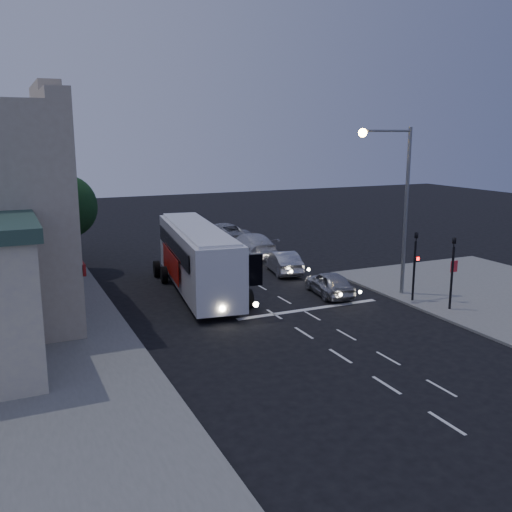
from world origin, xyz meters
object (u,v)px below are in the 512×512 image
car_suv (329,283)px  traffic_signal_side (453,264)px  car_sedan_a (283,262)px  regulatory_sign (453,274)px  tour_bus (197,256)px  streetlight (397,192)px  traffic_signal_main (415,258)px  car_sedan_b (250,244)px  car_sedan_c (220,233)px  street_tree (64,204)px

car_suv → traffic_signal_side: bearing=136.8°
car_sedan_a → regulatory_sign: size_ratio=1.97×
tour_bus → regulatory_sign: bearing=-27.5°
streetlight → traffic_signal_main: bearing=-79.8°
car_suv → traffic_signal_side: size_ratio=0.98×
traffic_signal_main → streetlight: size_ratio=0.46×
tour_bus → car_sedan_b: 10.22m
car_sedan_a → car_sedan_c: (0.07, 11.42, 0.11)m
car_sedan_a → streetlight: 9.41m
car_sedan_a → streetlight: (2.98, -7.38, 5.02)m
car_suv → car_sedan_a: size_ratio=0.93×
car_sedan_c → regulatory_sign: size_ratio=2.69×
car_sedan_b → street_tree: (-12.86, -0.32, 3.66)m
car_suv → traffic_signal_main: 4.81m
streetlight → street_tree: bearing=140.5°
car_suv → car_sedan_a: (0.07, 5.78, 0.03)m
traffic_signal_main → regulatory_sign: traffic_signal_main is taller
car_sedan_b → traffic_signal_main: size_ratio=1.41×
regulatory_sign → car_suv: bearing=141.1°
traffic_signal_side → streetlight: (-0.96, 3.40, 3.31)m
car_suv → traffic_signal_main: size_ratio=0.98×
streetlight → car_sedan_b: bearing=101.6°
regulatory_sign → street_tree: street_tree is taller
car_sedan_a → street_tree: (-12.57, 5.45, 3.78)m
car_sedan_c → streetlight: 19.64m
streetlight → tour_bus: bearing=149.6°
car_suv → car_sedan_b: car_sedan_b is taller
streetlight → regulatory_sign: bearing=-51.3°
car_suv → streetlight: size_ratio=0.45×
traffic_signal_side → car_sedan_a: bearing=110.1°
car_sedan_c → traffic_signal_main: (3.16, -20.22, 1.60)m
tour_bus → streetlight: 11.49m
car_sedan_b → traffic_signal_side: traffic_signal_side is taller
car_suv → street_tree: 17.23m
car_sedan_a → regulatory_sign: bearing=127.4°
car_sedan_a → streetlight: streetlight is taller
tour_bus → street_tree: 9.89m
tour_bus → car_suv: bearing=-24.2°
car_sedan_b → streetlight: (2.69, -13.15, 4.89)m
car_sedan_c → tour_bus: bearing=52.7°
car_suv → car_sedan_a: 5.78m
car_suv → traffic_signal_side: traffic_signal_side is taller
tour_bus → regulatory_sign: size_ratio=5.63×
tour_bus → car_sedan_a: tour_bus is taller
car_sedan_b → traffic_signal_side: (3.64, -16.55, 1.58)m
car_sedan_c → traffic_signal_side: 22.59m
car_sedan_a → traffic_signal_main: traffic_signal_main is taller
regulatory_sign → street_tree: bearing=138.9°
streetlight → car_sedan_a: bearing=112.0°
traffic_signal_side → streetlight: 4.84m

